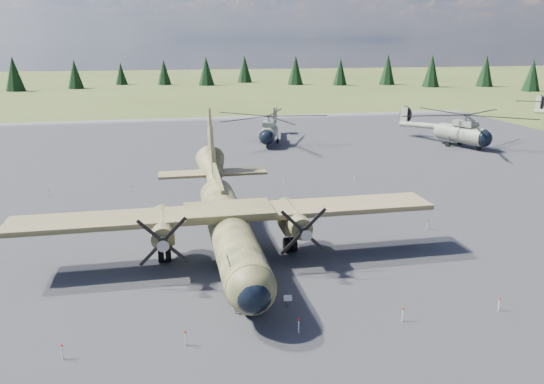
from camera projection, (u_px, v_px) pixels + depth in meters
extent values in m
plane|color=#53602A|center=(230.00, 244.00, 40.79)|extent=(500.00, 500.00, 0.00)
cube|color=#5D5D62|center=(216.00, 206.00, 50.20)|extent=(120.00, 120.00, 0.04)
cylinder|color=#3D4123|center=(230.00, 231.00, 36.95)|extent=(2.91, 18.30, 2.85)
sphere|color=#3D4123|center=(251.00, 289.00, 28.34)|extent=(2.80, 2.80, 2.79)
sphere|color=black|center=(253.00, 295.00, 27.83)|extent=(2.06, 2.06, 2.05)
cube|color=black|center=(246.00, 264.00, 29.66)|extent=(2.04, 1.63, 0.56)
cone|color=#3D4123|center=(213.00, 175.00, 47.95)|extent=(2.81, 6.99, 4.28)
cube|color=#9B9EA0|center=(229.00, 241.00, 38.23)|extent=(1.95, 6.10, 0.51)
cube|color=#313D20|center=(229.00, 213.00, 37.11)|extent=(29.48, 3.56, 0.36)
cube|color=#3D4123|center=(229.00, 210.00, 37.04)|extent=(6.11, 3.68, 0.36)
cylinder|color=#3D4123|center=(163.00, 226.00, 36.10)|extent=(1.54, 5.29, 1.52)
cube|color=#3D4123|center=(163.00, 231.00, 37.05)|extent=(1.54, 3.46, 0.81)
cone|color=gray|center=(163.00, 244.00, 32.99)|extent=(0.78, 0.92, 0.77)
cylinder|color=black|center=(165.00, 254.00, 37.52)|extent=(0.90, 1.12, 1.12)
cylinder|color=#3D4123|center=(293.00, 218.00, 37.85)|extent=(1.54, 5.29, 1.52)
cube|color=#3D4123|center=(290.00, 223.00, 38.80)|extent=(1.54, 3.46, 0.81)
cone|color=gray|center=(305.00, 233.00, 34.74)|extent=(0.78, 0.92, 0.77)
cylinder|color=black|center=(290.00, 245.00, 39.27)|extent=(0.90, 1.12, 1.12)
cube|color=#3D4123|center=(217.00, 179.00, 44.14)|extent=(0.31, 7.68, 1.71)
cube|color=#313D20|center=(213.00, 173.00, 48.41)|extent=(9.76, 2.27, 0.22)
cylinder|color=gray|center=(248.00, 296.00, 29.77)|extent=(0.14, 0.14, 0.91)
cylinder|color=black|center=(248.00, 308.00, 29.98)|extent=(0.36, 0.95, 0.95)
cylinder|color=gray|center=(269.00, 133.00, 79.09)|extent=(4.13, 7.10, 2.33)
sphere|color=black|center=(267.00, 138.00, 75.88)|extent=(2.66, 2.66, 2.15)
sphere|color=gray|center=(271.00, 130.00, 82.30)|extent=(2.66, 2.66, 2.15)
cube|color=gray|center=(269.00, 124.00, 78.32)|extent=(2.36, 3.31, 0.70)
cylinder|color=gray|center=(269.00, 119.00, 78.12)|extent=(0.42, 0.42, 0.93)
cylinder|color=gray|center=(273.00, 124.00, 85.56)|extent=(2.99, 7.86, 1.34)
cube|color=gray|center=(274.00, 114.00, 88.59)|extent=(0.56, 1.31, 2.24)
cylinder|color=black|center=(276.00, 114.00, 88.57)|extent=(0.74, 2.34, 2.43)
cylinder|color=black|center=(267.00, 146.00, 76.78)|extent=(0.43, 0.68, 0.63)
cylinder|color=black|center=(261.00, 141.00, 80.63)|extent=(0.48, 0.80, 0.75)
cylinder|color=gray|center=(261.00, 138.00, 80.50)|extent=(0.16, 0.16, 1.35)
cylinder|color=black|center=(278.00, 141.00, 80.43)|extent=(0.48, 0.80, 0.75)
cylinder|color=gray|center=(278.00, 138.00, 80.30)|extent=(0.16, 0.16, 1.35)
cylinder|color=gray|center=(462.00, 134.00, 77.18)|extent=(5.10, 7.78, 2.55)
sphere|color=black|center=(484.00, 139.00, 74.24)|extent=(3.05, 3.05, 2.35)
sphere|color=gray|center=(441.00, 131.00, 80.13)|extent=(3.05, 3.05, 2.35)
cube|color=gray|center=(465.00, 124.00, 76.40)|extent=(2.82, 3.68, 0.77)
cylinder|color=gray|center=(466.00, 118.00, 76.19)|extent=(0.48, 0.48, 1.02)
cylinder|color=gray|center=(422.00, 125.00, 83.11)|extent=(4.03, 8.42, 1.46)
cube|color=gray|center=(404.00, 114.00, 85.83)|extent=(0.74, 1.41, 2.45)
cylinder|color=black|center=(406.00, 114.00, 86.02)|extent=(1.04, 2.49, 2.66)
cylinder|color=black|center=(479.00, 148.00, 75.13)|extent=(0.52, 0.75, 0.69)
cylinder|color=black|center=(448.00, 144.00, 77.84)|extent=(0.59, 0.87, 0.82)
cylinder|color=gray|center=(448.00, 140.00, 77.70)|extent=(0.19, 0.19, 1.48)
cylinder|color=black|center=(460.00, 142.00, 79.30)|extent=(0.59, 0.87, 0.82)
cylinder|color=gray|center=(460.00, 139.00, 79.16)|extent=(0.19, 0.19, 1.48)
cube|color=gray|center=(539.00, 102.00, 100.51)|extent=(0.41, 1.52, 2.57)
cylinder|color=black|center=(541.00, 102.00, 100.54)|extent=(0.40, 2.78, 2.79)
cube|color=gray|center=(236.00, 309.00, 30.43)|extent=(0.09, 0.09, 0.54)
cube|color=silver|center=(236.00, 306.00, 30.31)|extent=(0.46, 0.27, 0.30)
cube|color=gray|center=(288.00, 302.00, 31.21)|extent=(0.10, 0.10, 0.60)
cube|color=silver|center=(288.00, 298.00, 31.08)|extent=(0.51, 0.26, 0.34)
cylinder|color=silver|center=(62.00, 352.00, 26.03)|extent=(0.07, 0.07, 0.80)
cylinder|color=red|center=(61.00, 345.00, 25.92)|extent=(0.12, 0.12, 0.10)
cylinder|color=silver|center=(186.00, 339.00, 27.20)|extent=(0.07, 0.07, 0.80)
cylinder|color=red|center=(185.00, 332.00, 27.09)|extent=(0.12, 0.12, 0.10)
cylinder|color=silver|center=(299.00, 326.00, 28.36)|extent=(0.07, 0.07, 0.80)
cylinder|color=red|center=(299.00, 320.00, 28.25)|extent=(0.12, 0.12, 0.10)
cylinder|color=silver|center=(403.00, 315.00, 29.53)|extent=(0.07, 0.07, 0.80)
cylinder|color=red|center=(403.00, 309.00, 29.42)|extent=(0.12, 0.12, 0.10)
cylinder|color=silver|center=(499.00, 305.00, 30.70)|extent=(0.07, 0.07, 0.80)
cylinder|color=red|center=(500.00, 298.00, 30.59)|extent=(0.12, 0.12, 0.10)
cylinder|color=silver|center=(49.00, 194.00, 52.62)|extent=(0.07, 0.07, 0.80)
cylinder|color=red|center=(49.00, 190.00, 52.51)|extent=(0.12, 0.12, 0.10)
cylinder|color=silver|center=(132.00, 190.00, 54.18)|extent=(0.07, 0.07, 0.80)
cylinder|color=red|center=(132.00, 186.00, 54.07)|extent=(0.12, 0.12, 0.10)
cylinder|color=silver|center=(210.00, 186.00, 55.73)|extent=(0.07, 0.07, 0.80)
cylinder|color=red|center=(210.00, 182.00, 55.62)|extent=(0.12, 0.12, 0.10)
cylinder|color=silver|center=(284.00, 182.00, 57.29)|extent=(0.07, 0.07, 0.80)
cylinder|color=red|center=(284.00, 178.00, 57.18)|extent=(0.12, 0.12, 0.10)
cylinder|color=silver|center=(354.00, 178.00, 58.85)|extent=(0.07, 0.07, 0.80)
cylinder|color=red|center=(355.00, 174.00, 58.74)|extent=(0.12, 0.12, 0.10)
cylinder|color=silver|center=(427.00, 225.00, 43.89)|extent=(0.07, 0.07, 0.80)
cylinder|color=red|center=(428.00, 220.00, 43.78)|extent=(0.12, 0.12, 0.10)
cone|color=black|center=(532.00, 75.00, 161.22)|extent=(5.41, 5.41, 9.66)
cone|color=black|center=(486.00, 71.00, 177.12)|extent=(5.75, 5.75, 10.27)
cone|color=black|center=(432.00, 71.00, 176.14)|extent=(5.91, 5.91, 10.55)
cone|color=black|center=(388.00, 69.00, 184.70)|extent=(5.83, 5.83, 10.42)
cone|color=black|center=(340.00, 72.00, 182.85)|extent=(5.11, 5.11, 9.13)
cone|color=black|center=(295.00, 70.00, 184.86)|extent=(5.61, 5.61, 10.02)
cone|color=black|center=(245.00, 69.00, 194.46)|extent=(5.41, 5.41, 9.66)
cone|color=black|center=(206.00, 71.00, 181.76)|extent=(5.47, 5.47, 9.76)
cone|color=black|center=(164.00, 72.00, 184.44)|extent=(4.81, 4.81, 8.59)
cone|color=black|center=(121.00, 74.00, 184.88)|extent=(4.21, 4.21, 7.52)
cone|color=black|center=(75.00, 74.00, 169.83)|extent=(5.10, 5.10, 9.11)
cone|color=black|center=(14.00, 74.00, 161.35)|extent=(5.86, 5.86, 10.47)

